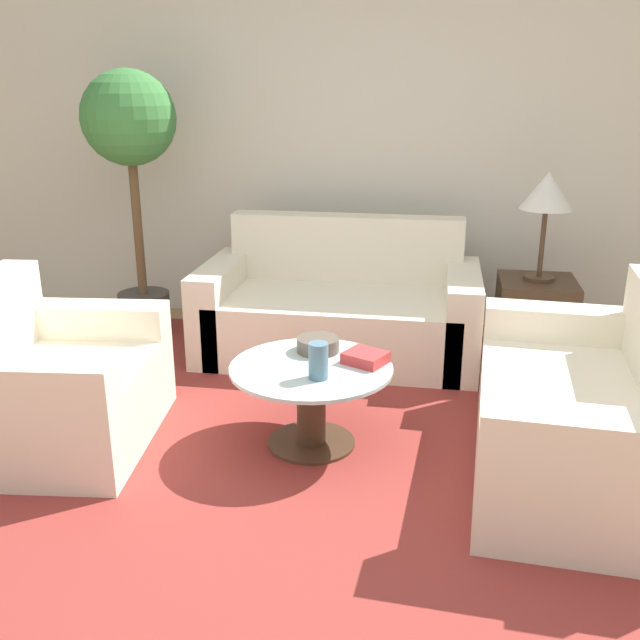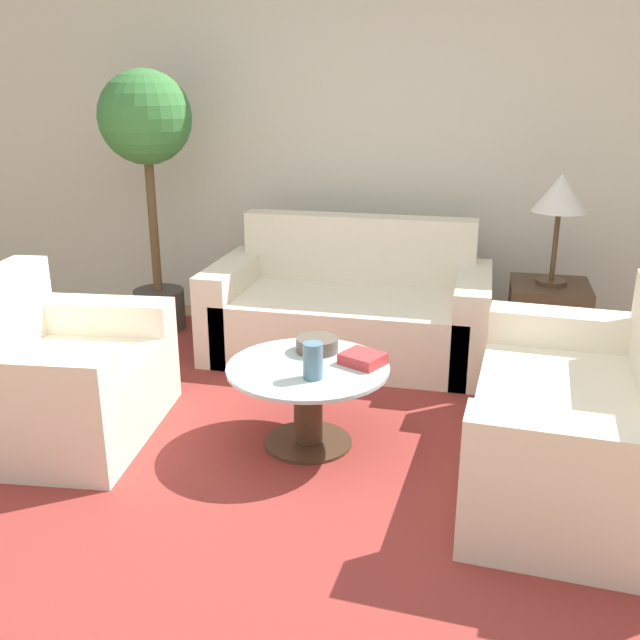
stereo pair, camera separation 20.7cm
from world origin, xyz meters
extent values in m
plane|color=#9E754C|center=(0.00, 0.00, 0.00)|extent=(14.00, 14.00, 0.00)
cube|color=beige|center=(0.00, 2.70, 1.30)|extent=(10.00, 0.06, 2.60)
cube|color=maroon|center=(0.03, 0.73, 0.00)|extent=(3.39, 3.38, 0.01)
cube|color=beige|center=(-0.01, 1.92, 0.20)|extent=(1.52, 0.89, 0.40)
cube|color=beige|center=(-0.01, 2.28, 0.42)|extent=(1.52, 0.18, 0.83)
cube|color=beige|center=(-0.76, 1.92, 0.28)|extent=(0.20, 0.89, 0.57)
cube|color=beige|center=(0.75, 1.92, 0.28)|extent=(0.20, 0.89, 0.57)
cube|color=beige|center=(-1.15, 0.58, 0.20)|extent=(0.90, 0.88, 0.40)
cube|color=beige|center=(-1.46, 0.55, 0.40)|extent=(0.26, 0.81, 0.80)
cube|color=beige|center=(-1.11, 0.19, 0.28)|extent=(0.83, 0.29, 0.57)
cube|color=beige|center=(-1.19, 0.98, 0.28)|extent=(0.83, 0.29, 0.57)
cube|color=beige|center=(1.23, 0.69, 0.20)|extent=(0.92, 1.31, 0.40)
cube|color=beige|center=(1.27, 1.32, 0.28)|extent=(0.85, 0.25, 0.57)
cube|color=beige|center=(1.19, 0.07, 0.28)|extent=(0.85, 0.25, 0.57)
cylinder|color=#422D1E|center=(0.03, 0.73, 0.01)|extent=(0.42, 0.42, 0.02)
cylinder|color=#422D1E|center=(0.03, 0.73, 0.19)|extent=(0.14, 0.14, 0.39)
cylinder|color=#B2C6C6|center=(0.03, 0.73, 0.40)|extent=(0.76, 0.76, 0.02)
cube|color=#422D1E|center=(1.19, 2.01, 0.26)|extent=(0.45, 0.45, 0.53)
cylinder|color=#422D1E|center=(1.19, 2.01, 0.54)|extent=(0.18, 0.18, 0.02)
cylinder|color=#422D1E|center=(1.19, 2.01, 0.75)|extent=(0.03, 0.03, 0.40)
cone|color=beige|center=(1.19, 2.01, 1.06)|extent=(0.31, 0.31, 0.22)
cylinder|color=#3D3833|center=(-1.38, 2.12, 0.14)|extent=(0.35, 0.35, 0.28)
cylinder|color=brown|center=(-1.38, 2.12, 0.78)|extent=(0.06, 0.06, 0.99)
sphere|color=#387538|center=(-1.38, 2.12, 1.44)|extent=(0.60, 0.60, 0.60)
cylinder|color=slate|center=(0.09, 0.60, 0.49)|extent=(0.09, 0.09, 0.17)
cylinder|color=brown|center=(0.03, 0.93, 0.44)|extent=(0.21, 0.21, 0.07)
cube|color=#BC3333|center=(0.28, 0.81, 0.43)|extent=(0.23, 0.22, 0.05)
camera|label=1|loc=(0.58, -2.28, 1.67)|focal=40.00mm
camera|label=2|loc=(0.78, -2.24, 1.67)|focal=40.00mm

